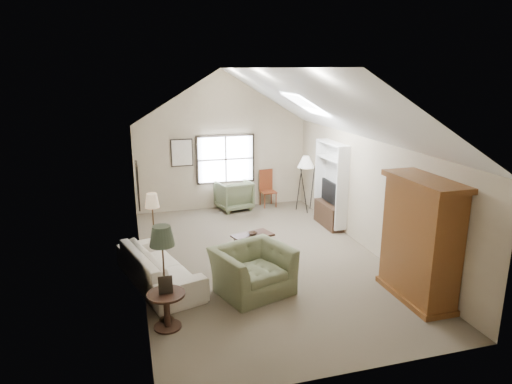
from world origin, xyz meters
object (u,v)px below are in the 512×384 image
object	(u,v)px
armoire	(420,240)
armchair_near	(253,270)
sofa	(159,267)
side_table	(167,310)
side_chair	(268,189)
coffee_table	(253,244)
armchair_far	(234,195)

from	to	relation	value
armoire	armchair_near	distance (m)	3.01
sofa	side_table	xyz separation A→B (m)	(0.00, -1.60, -0.05)
side_table	side_chair	distance (m)	6.86
armchair_near	side_chair	distance (m)	5.42
coffee_table	sofa	bearing A→B (deg)	-156.17
armoire	side_chair	bearing A→B (deg)	98.05
coffee_table	side_table	distance (m)	3.30
armchair_far	side_table	xyz separation A→B (m)	(-2.46, -5.88, -0.13)
armoire	sofa	bearing A→B (deg)	157.43
sofa	armchair_near	world-z (taller)	armchair_near
armoire	side_table	distance (m)	4.46
armchair_near	armchair_far	bearing A→B (deg)	62.10
armchair_near	coffee_table	distance (m)	1.81
armchair_far	side_chair	distance (m)	1.06
armoire	armchair_near	world-z (taller)	armoire
sofa	armchair_near	bearing A→B (deg)	-132.62
coffee_table	side_table	bearing A→B (deg)	-129.81
sofa	armchair_far	distance (m)	4.94
sofa	armchair_far	bearing A→B (deg)	-46.33
armchair_far	side_table	world-z (taller)	armchair_far
armoire	side_chair	distance (m)	6.19
armchair_far	side_table	distance (m)	6.38
sofa	armchair_near	size ratio (longest dim) A/B	1.84
armchair_far	side_table	bearing A→B (deg)	55.40
sofa	armchair_near	distance (m)	1.81
armchair_near	armchair_far	distance (m)	5.15
armoire	side_table	size ratio (longest dim) A/B	3.66
armoire	side_chair	world-z (taller)	armoire
armoire	armchair_far	size ratio (longest dim) A/B	2.33
armoire	coffee_table	size ratio (longest dim) A/B	2.52
coffee_table	side_chair	bearing A→B (deg)	67.19
armchair_near	side_chair	size ratio (longest dim) A/B	1.19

